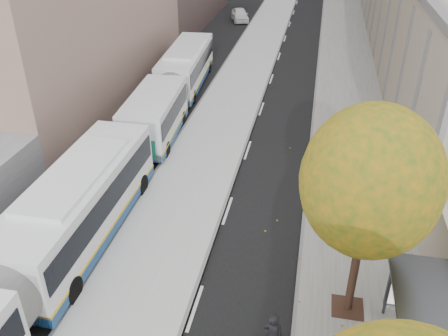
% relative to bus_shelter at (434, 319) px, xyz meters
% --- Properties ---
extents(bus_platform, '(4.25, 150.00, 0.15)m').
position_rel_bus_shelter_xyz_m(bus_platform, '(-9.56, 24.04, -2.11)').
color(bus_platform, silver).
rests_on(bus_platform, ground).
extents(sidewalk, '(4.75, 150.00, 0.08)m').
position_rel_bus_shelter_xyz_m(sidewalk, '(-1.56, 24.04, -2.15)').
color(sidewalk, gray).
rests_on(sidewalk, ground).
extents(bus_shelter, '(1.90, 4.40, 2.53)m').
position_rel_bus_shelter_xyz_m(bus_shelter, '(0.00, 0.00, 0.00)').
color(bus_shelter, '#383A3F').
rests_on(bus_shelter, sidewalk).
extents(tree_c, '(4.20, 4.20, 7.28)m').
position_rel_bus_shelter_xyz_m(tree_c, '(-2.09, 2.04, 3.06)').
color(tree_c, '#301D15').
rests_on(tree_c, sidewalk).
extents(bus_near, '(2.71, 18.16, 3.03)m').
position_rel_bus_shelter_xyz_m(bus_near, '(-12.85, -0.06, -0.53)').
color(bus_near, white).
rests_on(bus_near, ground).
extents(bus_far, '(3.52, 17.01, 2.81)m').
position_rel_bus_shelter_xyz_m(bus_far, '(-13.15, 18.47, -0.65)').
color(bus_far, white).
rests_on(bus_far, ground).
extents(distant_car, '(2.79, 4.36, 1.38)m').
position_rel_bus_shelter_xyz_m(distant_car, '(-12.99, 43.49, -1.50)').
color(distant_car, white).
rests_on(distant_car, ground).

